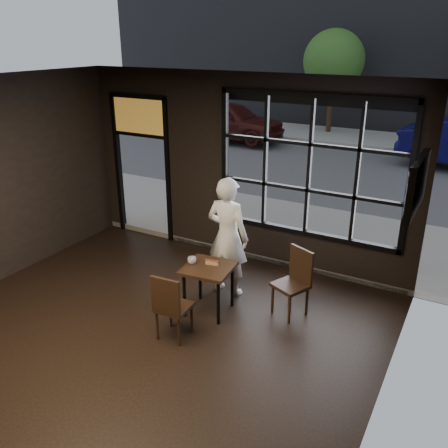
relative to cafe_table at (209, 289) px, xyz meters
The scene contains 15 objects.
floor 1.75m from the cafe_table, 105.66° to the right, with size 6.00×7.00×0.02m, color black.
ceiling 3.32m from the cafe_table, 105.66° to the right, with size 6.00×7.00×0.02m, color black.
wall_right 3.27m from the cafe_table, 32.90° to the right, with size 0.04×7.00×3.20m, color black.
window_frame 2.46m from the cafe_table, 68.29° to the left, with size 3.06×0.12×2.28m, color black.
stained_transom 3.74m from the cafe_table, 144.04° to the left, with size 1.20×0.06×0.70m, color orange.
street_asphalt 22.37m from the cafe_table, 91.18° to the left, with size 60.00×41.00×0.04m, color #545456.
cafe_table is the anchor object (origin of this frame).
chair_near 0.76m from the cafe_table, 96.07° to the right, with size 0.41×0.41×0.94m, color black.
chair_window 1.16m from the cafe_table, 25.34° to the left, with size 0.42×0.42×0.98m, color black.
man 0.85m from the cafe_table, 93.43° to the left, with size 0.67×0.44×1.85m, color white.
hotdog 0.39m from the cafe_table, 84.58° to the left, with size 0.20×0.08×0.06m, color tan, non-canonical shape.
cup 0.48m from the cafe_table, behind, with size 0.12×0.12×0.10m, color silver.
tv 3.09m from the cafe_table, 14.20° to the left, with size 0.12×1.09×0.64m, color black.
maroon_car 11.74m from the cafe_table, 117.04° to the left, with size 1.64×4.08×1.39m, color #3E1211.
tree_left 14.19m from the cafe_table, 100.60° to the left, with size 2.33×2.33×3.98m.
Camera 1 is at (3.53, -3.43, 3.72)m, focal length 38.00 mm.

